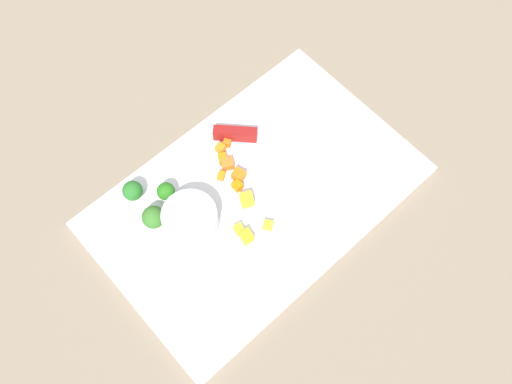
{
  "coord_description": "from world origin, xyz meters",
  "views": [
    {
      "loc": [
        -0.22,
        -0.25,
        0.76
      ],
      "look_at": [
        0.0,
        0.0,
        0.02
      ],
      "focal_mm": 38.15,
      "sensor_mm": 36.0,
      "label": 1
    }
  ],
  "objects": [
    {
      "name": "broccoli_floret_0",
      "position": [
        -0.1,
        0.09,
        0.03
      ],
      "size": [
        0.03,
        0.03,
        0.04
      ],
      "color": "#86BE66",
      "rests_on": "cutting_board"
    },
    {
      "name": "carrot_dice_1",
      "position": [
        0.01,
        0.09,
        0.02
      ],
      "size": [
        0.02,
        0.02,
        0.01
      ],
      "primitive_type": "cube",
      "rotation": [
        0.0,
        0.0,
        1.83
      ],
      "color": "orange",
      "rests_on": "cutting_board"
    },
    {
      "name": "carrot_dice_3",
      "position": [
        0.0,
        0.07,
        0.02
      ],
      "size": [
        0.02,
        0.02,
        0.01
      ],
      "primitive_type": "cube",
      "rotation": [
        0.0,
        0.0,
        1.09
      ],
      "color": "orange",
      "rests_on": "cutting_board"
    },
    {
      "name": "carrot_dice_4",
      "position": [
        -0.01,
        0.03,
        0.02
      ],
      "size": [
        0.01,
        0.01,
        0.01
      ],
      "primitive_type": "cube",
      "rotation": [
        0.0,
        0.0,
        1.58
      ],
      "color": "orange",
      "rests_on": "cutting_board"
    },
    {
      "name": "prep_bowl",
      "position": [
        -0.1,
        0.03,
        0.03
      ],
      "size": [
        0.08,
        0.08,
        0.04
      ],
      "primitive_type": "cylinder",
      "color": "#B6BFBC",
      "rests_on": "cutting_board"
    },
    {
      "name": "pepper_dice_2",
      "position": [
        -0.06,
        -0.04,
        0.02
      ],
      "size": [
        0.02,
        0.02,
        0.02
      ],
      "primitive_type": "cube",
      "rotation": [
        0.0,
        0.0,
        2.95
      ],
      "color": "yellow",
      "rests_on": "cutting_board"
    },
    {
      "name": "broccoli_floret_1",
      "position": [
        -0.14,
        0.07,
        0.03
      ],
      "size": [
        0.03,
        0.03,
        0.04
      ],
      "color": "#81B958",
      "rests_on": "cutting_board"
    },
    {
      "name": "carrot_dice_6",
      "position": [
        -0.0,
        0.04,
        0.02
      ],
      "size": [
        0.02,
        0.02,
        0.02
      ],
      "primitive_type": "cube",
      "rotation": [
        0.0,
        0.0,
        0.31
      ],
      "color": "orange",
      "rests_on": "cutting_board"
    },
    {
      "name": "pepper_dice_3",
      "position": [
        -0.02,
        -0.05,
        0.02
      ],
      "size": [
        0.02,
        0.02,
        0.01
      ],
      "primitive_type": "cube",
      "rotation": [
        0.0,
        0.0,
        2.21
      ],
      "color": "yellow",
      "rests_on": "cutting_board"
    },
    {
      "name": "cutting_board",
      "position": [
        0.0,
        0.0,
        0.01
      ],
      "size": [
        0.48,
        0.31,
        0.01
      ],
      "primitive_type": "cube",
      "color": "white",
      "rests_on": "ground_plane"
    },
    {
      "name": "ground_plane",
      "position": [
        0.0,
        0.0,
        0.0
      ],
      "size": [
        4.0,
        4.0,
        0.0
      ],
      "primitive_type": "plane",
      "color": "gray"
    },
    {
      "name": "pepper_dice_0",
      "position": [
        -0.02,
        -0.0,
        0.02
      ],
      "size": [
        0.02,
        0.02,
        0.02
      ],
      "primitive_type": "cube",
      "rotation": [
        0.0,
        0.0,
        2.68
      ],
      "color": "yellow",
      "rests_on": "cutting_board"
    },
    {
      "name": "pepper_dice_1",
      "position": [
        -0.06,
        -0.03,
        0.02
      ],
      "size": [
        0.02,
        0.02,
        0.01
      ],
      "primitive_type": "cube",
      "rotation": [
        0.0,
        0.0,
        2.93
      ],
      "color": "gold",
      "rests_on": "cutting_board"
    },
    {
      "name": "broccoli_floret_2",
      "position": [
        -0.14,
        0.12,
        0.03
      ],
      "size": [
        0.03,
        0.03,
        0.04
      ],
      "color": "#97C36D",
      "rests_on": "cutting_board"
    },
    {
      "name": "carrot_dice_0",
      "position": [
        -0.02,
        0.06,
        0.02
      ],
      "size": [
        0.02,
        0.02,
        0.01
      ],
      "primitive_type": "cube",
      "rotation": [
        0.0,
        0.0,
        2.12
      ],
      "color": "orange",
      "rests_on": "cutting_board"
    },
    {
      "name": "carrot_dice_5",
      "position": [
        0.02,
        0.09,
        0.02
      ],
      "size": [
        0.02,
        0.02,
        0.01
      ],
      "primitive_type": "cube",
      "rotation": [
        0.0,
        0.0,
        2.19
      ],
      "color": "orange",
      "rests_on": "cutting_board"
    },
    {
      "name": "chef_knife",
      "position": [
        0.08,
        0.06,
        0.02
      ],
      "size": [
        0.22,
        0.23,
        0.02
      ],
      "rotation": [
        0.0,
        0.0,
        5.47
      ],
      "color": "silver",
      "rests_on": "cutting_board"
    },
    {
      "name": "carrot_dice_2",
      "position": [
        0.0,
        0.08,
        0.02
      ],
      "size": [
        0.02,
        0.02,
        0.01
      ],
      "primitive_type": "cube",
      "rotation": [
        0.0,
        0.0,
        2.62
      ],
      "color": "orange",
      "rests_on": "cutting_board"
    }
  ]
}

